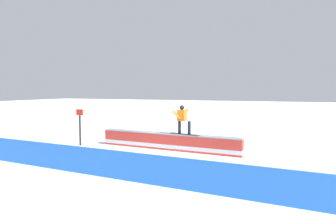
# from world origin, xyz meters

# --- Properties ---
(ground_plane) EXTENTS (120.00, 120.00, 0.00)m
(ground_plane) POSITION_xyz_m (0.00, 0.00, 0.00)
(ground_plane) COLOR white
(grind_box) EXTENTS (7.03, 0.86, 0.78)m
(grind_box) POSITION_xyz_m (0.00, 0.00, 0.35)
(grind_box) COLOR red
(grind_box) RESTS_ON ground_plane
(snowboarder) EXTENTS (1.51, 0.60, 1.35)m
(snowboarder) POSITION_xyz_m (-0.74, 0.02, 1.51)
(snowboarder) COLOR black
(snowboarder) RESTS_ON grind_box
(safety_fence) EXTENTS (12.42, 0.71, 0.92)m
(safety_fence) POSITION_xyz_m (0.00, 4.71, 0.46)
(safety_fence) COLOR #2B76ED
(safety_fence) RESTS_ON ground_plane
(trail_marker) EXTENTS (0.40, 0.10, 1.85)m
(trail_marker) POSITION_xyz_m (4.54, 0.73, 0.99)
(trail_marker) COLOR #262628
(trail_marker) RESTS_ON ground_plane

